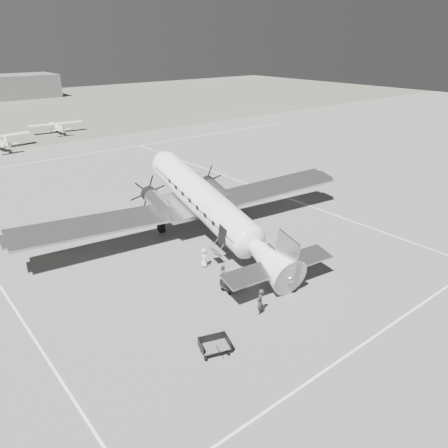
{
  "coord_description": "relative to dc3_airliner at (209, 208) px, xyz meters",
  "views": [
    {
      "loc": [
        -22.56,
        -24.94,
        16.46
      ],
      "look_at": [
        -1.46,
        1.07,
        2.2
      ],
      "focal_mm": 35.0,
      "sensor_mm": 36.0,
      "label": 1
    }
  ],
  "objects": [
    {
      "name": "baggage_cart_near",
      "position": [
        -3.81,
        -7.65,
        -2.61
      ],
      "size": [
        1.68,
        1.21,
        0.94
      ],
      "primitive_type": null,
      "rotation": [
        0.0,
        0.0,
        0.02
      ],
      "color": "#5A5A5A",
      "rests_on": "ground"
    },
    {
      "name": "ground_crew",
      "position": [
        -4.29,
        -10.97,
        -2.19
      ],
      "size": [
        0.78,
        0.69,
        1.78
      ],
      "primitive_type": "imported",
      "rotation": [
        0.0,
        0.0,
        3.66
      ],
      "color": "#303030",
      "rests_on": "ground"
    },
    {
      "name": "ground",
      "position": [
        1.46,
        -3.07,
        -3.08
      ],
      "size": [
        260.0,
        260.0,
        0.0
      ],
      "primitive_type": "plane",
      "color": "slate",
      "rests_on": "ground"
    },
    {
      "name": "taxi_line_near",
      "position": [
        1.46,
        -17.07,
        -3.07
      ],
      "size": [
        60.0,
        0.15,
        0.01
      ],
      "primitive_type": "cube",
      "color": "white",
      "rests_on": "ground"
    },
    {
      "name": "dc3_airliner",
      "position": [
        0.0,
        0.0,
        0.0
      ],
      "size": [
        34.77,
        26.12,
        6.16
      ],
      "primitive_type": null,
      "rotation": [
        0.0,
        0.0,
        -0.12
      ],
      "color": "#A9A9AB",
      "rests_on": "ground"
    },
    {
      "name": "light_plane_right",
      "position": [
        6.42,
        55.81,
        -2.05
      ],
      "size": [
        10.51,
        8.79,
        2.06
      ],
      "primitive_type": null,
      "rotation": [
        0.0,
        0.0,
        -0.08
      ],
      "color": "white",
      "rests_on": "ground"
    },
    {
      "name": "taxi_line_horizon",
      "position": [
        1.46,
        36.93,
        -3.07
      ],
      "size": [
        90.0,
        0.15,
        0.01
      ],
      "primitive_type": "cube",
      "color": "white",
      "rests_on": "ground"
    },
    {
      "name": "baggage_cart_far",
      "position": [
        -8.99,
        -12.21,
        -2.58
      ],
      "size": [
        2.05,
        1.73,
        0.99
      ],
      "primitive_type": null,
      "rotation": [
        0.0,
        0.0,
        -0.32
      ],
      "color": "#5A5A5A",
      "rests_on": "ground"
    },
    {
      "name": "taxi_line_right",
      "position": [
        13.46,
        -3.07,
        -3.07
      ],
      "size": [
        0.15,
        80.0,
        0.01
      ],
      "primitive_type": "cube",
      "color": "white",
      "rests_on": "ground"
    },
    {
      "name": "ramp_agent",
      "position": [
        -3.66,
        -6.41,
        -2.33
      ],
      "size": [
        0.62,
        0.77,
        1.51
      ],
      "primitive_type": "imported",
      "rotation": [
        0.0,
        0.0,
        1.65
      ],
      "color": "#ACACAA",
      "rests_on": "ground"
    },
    {
      "name": "passenger",
      "position": [
        -3.33,
        -3.64,
        -2.3
      ],
      "size": [
        0.62,
        0.84,
        1.56
      ],
      "primitive_type": "imported",
      "rotation": [
        0.0,
        0.0,
        1.75
      ],
      "color": "silver",
      "rests_on": "ground"
    }
  ]
}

